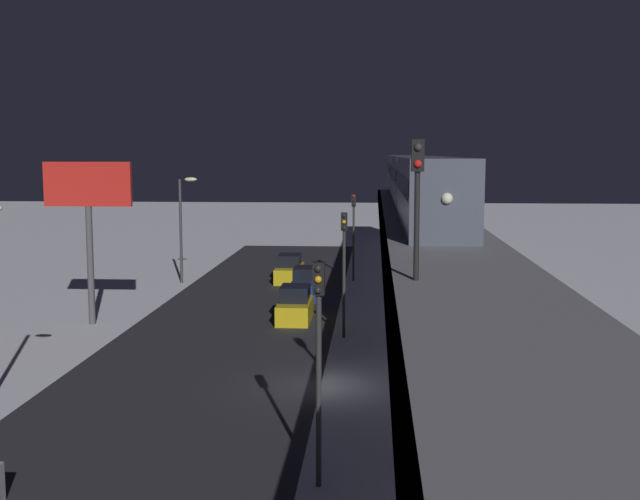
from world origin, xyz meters
The scene contains 13 objects.
ground_plane centered at (0.00, 0.00, 0.00)m, with size 240.00×240.00×0.00m, color white.
avenue_asphalt centered at (5.08, 0.00, 0.00)m, with size 11.00×97.15×0.01m, color #28282D.
elevated_railway centered at (-5.25, 0.00, 4.99)m, with size 5.00×97.15×5.75m.
subway_train centered at (-5.34, -27.48, 7.53)m, with size 2.94×55.47×3.40m.
rail_signal centered at (-3.74, 8.70, 8.47)m, with size 0.36×0.41×4.00m.
sedan_yellow centered at (1.88, -12.60, 0.80)m, with size 1.80×4.19×1.97m.
sedan_yellow_2 centered at (3.68, -26.45, 0.80)m, with size 1.80×4.63×1.97m.
sedan_blue centered at (1.88, -19.97, 0.80)m, with size 1.80×4.70×1.97m.
traffic_light_near centered at (-1.02, 9.82, 4.20)m, with size 0.32×0.44×6.40m.
traffic_light_mid centered at (-1.02, -8.50, 4.20)m, with size 0.32×0.44×6.40m.
traffic_light_far centered at (-1.02, -26.81, 4.20)m, with size 0.32×0.44×6.40m.
commercial_billboard centered at (12.93, -10.84, 6.83)m, with size 4.80×0.36×8.90m.
street_lamp_far centered at (11.15, -25.00, 4.81)m, with size 1.35×0.44×7.65m.
Camera 1 is at (-2.53, 31.36, 9.37)m, focal length 44.82 mm.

